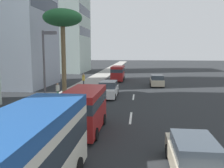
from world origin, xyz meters
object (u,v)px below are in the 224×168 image
pedestrian_by_tree (84,80)px  palm_tree (63,20)px  van_fifth (118,73)px  van_fourth (84,108)px  pedestrian_near_lamp (58,90)px  minibus_sixth (25,159)px  street_lamp (46,66)px  car_second (157,81)px  car_lead (108,90)px  car_third (193,157)px

pedestrian_by_tree → palm_tree: 9.20m
van_fifth → palm_tree: (-14.40, 4.52, 6.72)m
palm_tree → van_fourth: bearing=-156.8°
pedestrian_by_tree → pedestrian_near_lamp: bearing=-94.5°
minibus_sixth → van_fifth: bearing=-179.7°
pedestrian_near_lamp → street_lamp: size_ratio=0.26×
car_second → van_fifth: 8.02m
car_lead → street_lamp: street_lamp is taller
car_lead → minibus_sixth: size_ratio=0.68×
car_second → palm_tree: 15.77m
van_fifth → pedestrian_near_lamp: bearing=-15.8°
car_lead → car_third: 16.94m
car_lead → pedestrian_by_tree: pedestrian_by_tree is taller
car_third → van_fourth: size_ratio=0.90×
minibus_sixth → pedestrian_by_tree: 24.88m
van_fourth → pedestrian_by_tree: size_ratio=2.75×
car_lead → van_fourth: (-11.36, 0.00, 0.68)m
car_second → pedestrian_near_lamp: bearing=136.1°
minibus_sixth → car_lead: bearing=179.8°
car_second → pedestrian_by_tree: 10.32m
car_second → pedestrian_by_tree: (-3.15, 9.81, 0.41)m
van_fourth → palm_tree: 13.74m
minibus_sixth → palm_tree: size_ratio=0.77×
car_lead → car_second: size_ratio=1.18×
car_lead → street_lamp: bearing=-15.3°
van_fifth → pedestrian_near_lamp: size_ratio=3.04×
car_lead → car_second: 10.56m
van_fourth → pedestrian_by_tree: bearing=-166.7°
car_lead → car_third: size_ratio=1.07×
palm_tree → pedestrian_by_tree: bearing=-6.9°
van_fifth → pedestrian_by_tree: size_ratio=2.65×
car_second → pedestrian_by_tree: pedestrian_by_tree is taller
pedestrian_near_lamp → car_third: bearing=56.9°
car_lead → van_fourth: bearing=-0.0°
car_third → street_lamp: 10.60m
van_fourth → pedestrian_by_tree: van_fourth is taller
minibus_sixth → pedestrian_near_lamp: (16.66, 4.77, -0.67)m
car_second → minibus_sixth: 28.33m
car_third → pedestrian_near_lamp: pedestrian_near_lamp is taller
van_fourth → pedestrian_near_lamp: size_ratio=3.14×
pedestrian_near_lamp → pedestrian_by_tree: pedestrian_by_tree is taller
van_fourth → palm_tree: bearing=-156.8°
van_fifth → minibus_sixth: (-32.98, -0.16, 0.29)m
van_fifth → street_lamp: bearing=-6.0°
van_fourth → palm_tree: palm_tree is taller
minibus_sixth → palm_tree: 20.20m
pedestrian_near_lamp → palm_tree: palm_tree is taller
car_third → minibus_sixth: (-2.84, 5.52, 0.95)m
pedestrian_near_lamp → palm_tree: bearing=-162.4°
car_third → pedestrian_by_tree: (21.72, 9.48, 0.43)m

